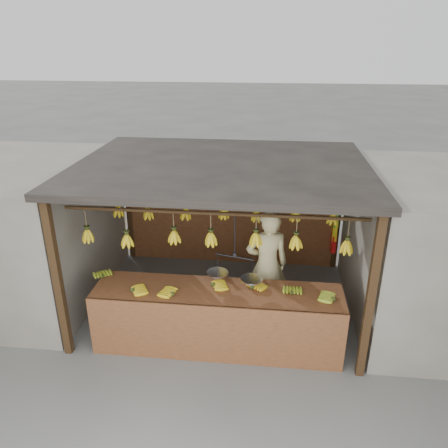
# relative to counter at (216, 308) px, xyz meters

# --- Properties ---
(ground) EXTENTS (80.00, 80.00, 0.00)m
(ground) POSITION_rel_counter_xyz_m (-0.06, 1.23, -0.71)
(ground) COLOR #5B5B57
(stall) EXTENTS (4.30, 3.30, 2.40)m
(stall) POSITION_rel_counter_xyz_m (-0.06, 1.56, 1.27)
(stall) COLOR black
(stall) RESTS_ON ground
(neighbor_left) EXTENTS (3.00, 3.00, 2.30)m
(neighbor_left) POSITION_rel_counter_xyz_m (-3.66, 1.23, 0.44)
(neighbor_left) COLOR slate
(neighbor_left) RESTS_ON ground
(counter) EXTENTS (3.53, 0.78, 0.96)m
(counter) POSITION_rel_counter_xyz_m (0.00, 0.00, 0.00)
(counter) COLOR brown
(counter) RESTS_ON ground
(hanging_bananas) EXTENTS (3.64, 2.25, 0.40)m
(hanging_bananas) POSITION_rel_counter_xyz_m (-0.07, 1.23, 0.90)
(hanging_bananas) COLOR gold
(hanging_bananas) RESTS_ON ground
(balance_scale) EXTENTS (0.78, 0.42, 0.93)m
(balance_scale) POSITION_rel_counter_xyz_m (0.22, 0.23, 0.42)
(balance_scale) COLOR black
(balance_scale) RESTS_ON ground
(vendor) EXTENTS (0.73, 0.57, 1.79)m
(vendor) POSITION_rel_counter_xyz_m (0.66, 0.95, 0.19)
(vendor) COLOR beige
(vendor) RESTS_ON ground
(bag_bundles) EXTENTS (0.08, 0.26, 1.24)m
(bag_bundles) POSITION_rel_counter_xyz_m (1.88, 2.58, 0.29)
(bag_bundles) COLOR #1426BF
(bag_bundles) RESTS_ON ground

